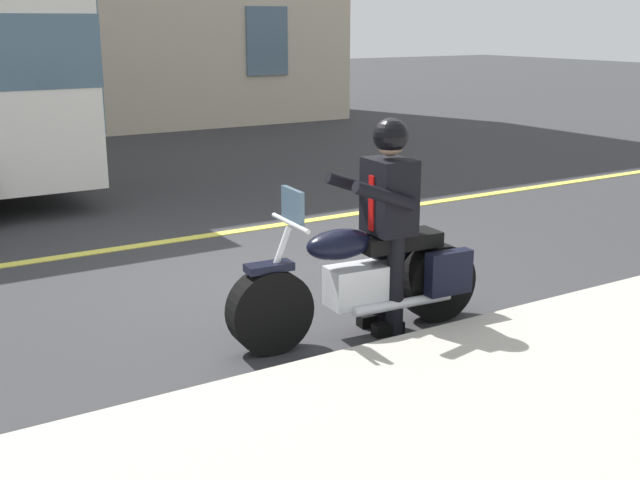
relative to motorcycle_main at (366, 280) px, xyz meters
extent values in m
plane|color=#333335|center=(-0.03, -1.51, -0.45)|extent=(80.00, 80.00, 0.00)
cube|color=#E5DB4C|center=(-0.03, -3.51, -0.45)|extent=(60.00, 0.16, 0.01)
cylinder|color=black|center=(0.84, -0.07, -0.12)|extent=(0.67, 0.25, 0.66)
cylinder|color=black|center=(-0.70, 0.05, -0.12)|extent=(0.67, 0.25, 0.66)
cube|color=silver|center=(0.05, -0.01, -0.03)|extent=(0.58, 0.32, 0.32)
ellipsoid|color=black|center=(0.24, -0.02, 0.33)|extent=(0.58, 0.32, 0.24)
cube|color=black|center=(-0.30, 0.02, 0.29)|extent=(0.72, 0.33, 0.12)
cube|color=black|center=(-0.64, 0.27, 0.03)|extent=(0.41, 0.15, 0.36)
cube|color=black|center=(-0.67, -0.17, 0.03)|extent=(0.41, 0.15, 0.36)
cylinder|color=silver|center=(0.82, -0.07, 0.15)|extent=(0.35, 0.08, 0.76)
cylinder|color=silver|center=(0.66, -0.05, 0.55)|extent=(0.08, 0.60, 0.04)
cube|color=black|center=(0.84, -0.07, 0.23)|extent=(0.37, 0.19, 0.06)
cylinder|color=silver|center=(-0.24, 0.18, -0.19)|extent=(0.90, 0.15, 0.08)
cube|color=slate|center=(0.64, -0.05, 0.67)|extent=(0.06, 0.32, 0.28)
cylinder|color=black|center=(-0.19, 0.13, -0.03)|extent=(0.14, 0.14, 0.84)
cube|color=black|center=(-0.13, 0.13, -0.40)|extent=(0.27, 0.13, 0.10)
cylinder|color=black|center=(-0.21, -0.11, -0.03)|extent=(0.14, 0.14, 0.84)
cube|color=black|center=(-0.15, -0.11, -0.40)|extent=(0.27, 0.13, 0.10)
cube|color=black|center=(-0.20, 0.01, 0.67)|extent=(0.35, 0.42, 0.60)
cube|color=red|center=(-0.04, 0.00, 0.63)|extent=(0.03, 0.07, 0.44)
cylinder|color=black|center=(-0.01, 0.22, 0.73)|extent=(0.56, 0.14, 0.28)
cylinder|color=black|center=(-0.04, -0.22, 0.73)|extent=(0.56, 0.14, 0.28)
sphere|color=tan|center=(-0.20, 0.01, 1.10)|extent=(0.22, 0.22, 0.22)
sphere|color=black|center=(-0.20, 0.01, 1.15)|extent=(0.28, 0.28, 0.28)
cube|color=slate|center=(0.44, -6.48, 1.55)|extent=(0.06, 2.40, 1.90)
cube|color=slate|center=(-5.83, -12.48, 1.55)|extent=(1.10, 0.06, 1.60)
cube|color=slate|center=(-1.00, -12.48, 1.55)|extent=(1.10, 0.06, 1.60)
camera|label=1|loc=(3.57, 5.04, 2.01)|focal=45.30mm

